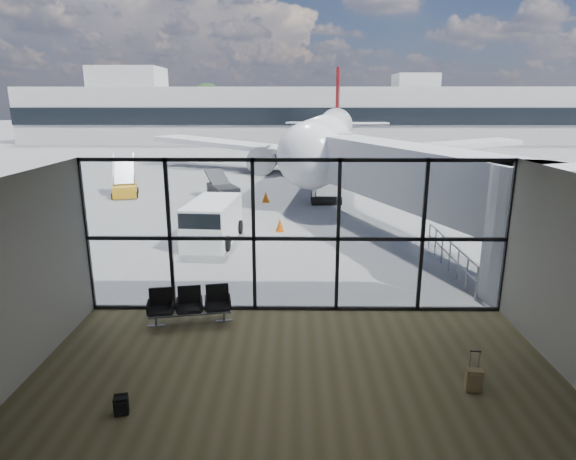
{
  "coord_description": "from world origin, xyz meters",
  "views": [
    {
      "loc": [
        -0.06,
        -13.18,
        5.98
      ],
      "look_at": [
        -0.26,
        3.0,
        1.65
      ],
      "focal_mm": 30.0,
      "sensor_mm": 36.0,
      "label": 1
    }
  ],
  "objects_px": {
    "suitcase": "(474,380)",
    "mobile_stairs": "(125,188)",
    "belt_loader": "(223,192)",
    "seating_row": "(190,303)",
    "airliner": "(329,136)",
    "service_van": "(212,221)",
    "backpack": "(121,406)"
  },
  "relations": [
    {
      "from": "backpack",
      "to": "airliner",
      "type": "relative_size",
      "value": 0.01
    },
    {
      "from": "suitcase",
      "to": "service_van",
      "type": "height_order",
      "value": "service_van"
    },
    {
      "from": "airliner",
      "to": "service_van",
      "type": "distance_m",
      "value": 24.33
    },
    {
      "from": "suitcase",
      "to": "airliner",
      "type": "xyz_separation_m",
      "value": [
        -0.74,
        34.56,
        2.74
      ]
    },
    {
      "from": "airliner",
      "to": "service_van",
      "type": "xyz_separation_m",
      "value": [
        -6.67,
        -23.31,
        -2.08
      ]
    },
    {
      "from": "seating_row",
      "to": "belt_loader",
      "type": "xyz_separation_m",
      "value": [
        -1.53,
        17.0,
        0.03
      ]
    },
    {
      "from": "suitcase",
      "to": "belt_loader",
      "type": "height_order",
      "value": "belt_loader"
    },
    {
      "from": "seating_row",
      "to": "airliner",
      "type": "xyz_separation_m",
      "value": [
        5.99,
        31.26,
        2.45
      ]
    },
    {
      "from": "belt_loader",
      "to": "suitcase",
      "type": "bearing_deg",
      "value": -91.88
    },
    {
      "from": "backpack",
      "to": "service_van",
      "type": "distance_m",
      "value": 12.14
    },
    {
      "from": "backpack",
      "to": "belt_loader",
      "type": "xyz_separation_m",
      "value": [
        -1.04,
        21.17,
        0.39
      ]
    },
    {
      "from": "seating_row",
      "to": "service_van",
      "type": "height_order",
      "value": "service_van"
    },
    {
      "from": "service_van",
      "to": "mobile_stairs",
      "type": "bearing_deg",
      "value": 129.95
    },
    {
      "from": "suitcase",
      "to": "belt_loader",
      "type": "bearing_deg",
      "value": 118.8
    },
    {
      "from": "backpack",
      "to": "airliner",
      "type": "bearing_deg",
      "value": 67.13
    },
    {
      "from": "service_van",
      "to": "mobile_stairs",
      "type": "height_order",
      "value": "mobile_stairs"
    },
    {
      "from": "suitcase",
      "to": "belt_loader",
      "type": "relative_size",
      "value": 0.23
    },
    {
      "from": "mobile_stairs",
      "to": "service_van",
      "type": "bearing_deg",
      "value": -71.18
    },
    {
      "from": "backpack",
      "to": "mobile_stairs",
      "type": "relative_size",
      "value": 0.13
    },
    {
      "from": "suitcase",
      "to": "backpack",
      "type": "bearing_deg",
      "value": -166.46
    },
    {
      "from": "airliner",
      "to": "backpack",
      "type": "bearing_deg",
      "value": -92.92
    },
    {
      "from": "service_van",
      "to": "airliner",
      "type": "bearing_deg",
      "value": 78.81
    },
    {
      "from": "suitcase",
      "to": "mobile_stairs",
      "type": "bearing_deg",
      "value": 130.92
    },
    {
      "from": "service_van",
      "to": "belt_loader",
      "type": "bearing_deg",
      "value": 100.12
    },
    {
      "from": "seating_row",
      "to": "suitcase",
      "type": "height_order",
      "value": "seating_row"
    },
    {
      "from": "backpack",
      "to": "suitcase",
      "type": "distance_m",
      "value": 7.27
    },
    {
      "from": "service_van",
      "to": "belt_loader",
      "type": "height_order",
      "value": "service_van"
    },
    {
      "from": "mobile_stairs",
      "to": "airliner",
      "type": "bearing_deg",
      "value": 25.61
    },
    {
      "from": "belt_loader",
      "to": "seating_row",
      "type": "bearing_deg",
      "value": -108.87
    },
    {
      "from": "seating_row",
      "to": "mobile_stairs",
      "type": "bearing_deg",
      "value": 103.1
    },
    {
      "from": "backpack",
      "to": "service_van",
      "type": "bearing_deg",
      "value": 78.39
    },
    {
      "from": "suitcase",
      "to": "mobile_stairs",
      "type": "height_order",
      "value": "mobile_stairs"
    }
  ]
}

